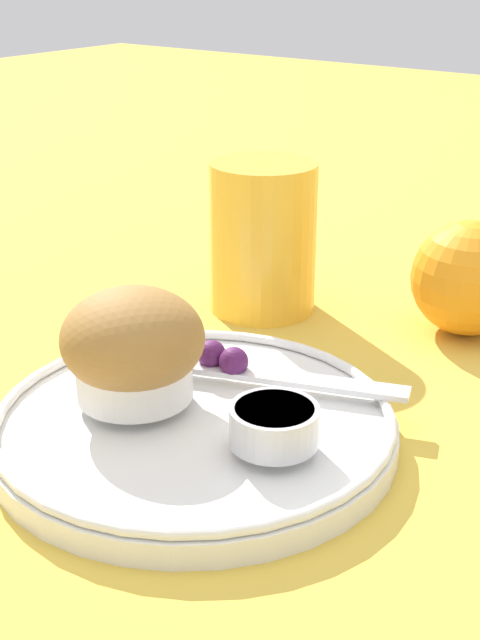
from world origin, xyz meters
TOP-DOWN VIEW (x-y plane):
  - ground_plane at (0.00, 0.00)m, footprint 3.00×3.00m
  - plate at (-0.01, 0.01)m, footprint 0.23×0.23m
  - muffin at (-0.05, -0.00)m, footprint 0.08×0.08m
  - cream_ramekin at (0.04, 0.01)m, footprint 0.05×0.05m
  - berry_pair at (-0.03, 0.05)m, footprint 0.03×0.02m
  - butter_knife at (-0.01, 0.06)m, footprint 0.18×0.08m
  - orange_fruit at (0.04, 0.24)m, footprint 0.08×0.08m
  - juice_glass at (-0.10, 0.19)m, footprint 0.08×0.08m

SIDE VIEW (x-z plane):
  - ground_plane at x=0.00m, z-range 0.00..0.00m
  - plate at x=-0.01m, z-range 0.00..0.02m
  - butter_knife at x=-0.01m, z-range 0.02..0.02m
  - berry_pair at x=-0.03m, z-range 0.02..0.04m
  - cream_ramekin at x=0.04m, z-range 0.02..0.04m
  - orange_fruit at x=0.04m, z-range 0.00..0.08m
  - muffin at x=-0.05m, z-range 0.02..0.08m
  - juice_glass at x=-0.10m, z-range 0.00..0.11m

